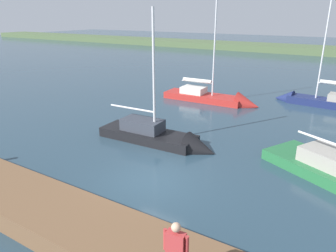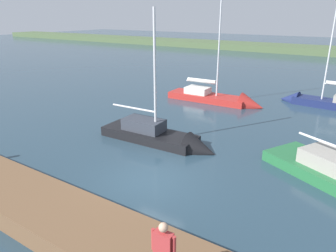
{
  "view_description": "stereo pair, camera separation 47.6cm",
  "coord_description": "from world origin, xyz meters",
  "px_view_note": "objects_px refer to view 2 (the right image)",
  "views": [
    {
      "loc": [
        -7.02,
        9.95,
        6.9
      ],
      "look_at": [
        0.77,
        -2.79,
        1.57
      ],
      "focal_mm": 33.89,
      "sensor_mm": 36.0,
      "label": 1
    },
    {
      "loc": [
        -7.42,
        9.7,
        6.9
      ],
      "look_at": [
        0.77,
        -2.79,
        1.57
      ],
      "focal_mm": 33.89,
      "sensor_mm": 36.0,
      "label": 2
    }
  ],
  "objects_px": {
    "sailboat_behind_pier": "(163,140)",
    "sailboat_far_right": "(321,103)",
    "person_on_dock": "(164,249)",
    "sailboat_far_left": "(221,101)"
  },
  "relations": [
    {
      "from": "sailboat_behind_pier",
      "to": "person_on_dock",
      "type": "xyz_separation_m",
      "value": [
        -5.9,
        8.68,
        1.56
      ]
    },
    {
      "from": "sailboat_far_left",
      "to": "person_on_dock",
      "type": "xyz_separation_m",
      "value": [
        -6.75,
        18.35,
        1.56
      ]
    },
    {
      "from": "sailboat_behind_pier",
      "to": "sailboat_far_right",
      "type": "bearing_deg",
      "value": 62.86
    },
    {
      "from": "sailboat_behind_pier",
      "to": "person_on_dock",
      "type": "height_order",
      "value": "sailboat_behind_pier"
    },
    {
      "from": "sailboat_behind_pier",
      "to": "sailboat_far_left",
      "type": "distance_m",
      "value": 9.71
    },
    {
      "from": "sailboat_behind_pier",
      "to": "sailboat_far_left",
      "type": "height_order",
      "value": "sailboat_far_left"
    },
    {
      "from": "sailboat_behind_pier",
      "to": "sailboat_far_left",
      "type": "bearing_deg",
      "value": 93.04
    },
    {
      "from": "sailboat_far_right",
      "to": "sailboat_far_left",
      "type": "distance_m",
      "value": 7.78
    },
    {
      "from": "sailboat_behind_pier",
      "to": "sailboat_far_right",
      "type": "relative_size",
      "value": 0.92
    },
    {
      "from": "sailboat_behind_pier",
      "to": "sailboat_far_left",
      "type": "xyz_separation_m",
      "value": [
        0.85,
        -9.67,
        0.0
      ]
    }
  ]
}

